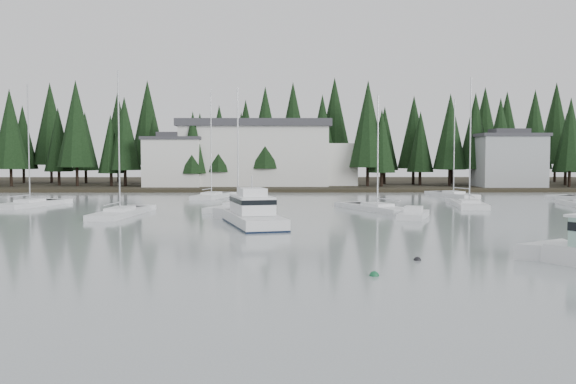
# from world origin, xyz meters

# --- Properties ---
(ground) EXTENTS (260.00, 260.00, 0.00)m
(ground) POSITION_xyz_m (0.00, 0.00, 0.00)
(ground) COLOR gray
(ground) RESTS_ON ground
(far_shore_land) EXTENTS (240.00, 54.00, 1.00)m
(far_shore_land) POSITION_xyz_m (0.00, 97.00, 0.00)
(far_shore_land) COLOR black
(far_shore_land) RESTS_ON ground
(conifer_treeline) EXTENTS (200.00, 22.00, 20.00)m
(conifer_treeline) POSITION_xyz_m (0.00, 86.00, 0.00)
(conifer_treeline) COLOR black
(conifer_treeline) RESTS_ON ground
(house_west) EXTENTS (9.54, 7.42, 8.75)m
(house_west) POSITION_xyz_m (-18.00, 79.00, 4.65)
(house_west) COLOR silver
(house_west) RESTS_ON ground
(house_east_a) EXTENTS (10.60, 8.48, 9.25)m
(house_east_a) POSITION_xyz_m (36.00, 78.00, 4.90)
(house_east_a) COLOR #999EA0
(house_east_a) RESTS_ON ground
(harbor_inn) EXTENTS (29.50, 11.50, 10.90)m
(harbor_inn) POSITION_xyz_m (-2.96, 82.34, 5.78)
(harbor_inn) COLOR silver
(harbor_inn) RESTS_ON ground
(cabin_cruiser_center) EXTENTS (5.78, 11.00, 4.52)m
(cabin_cruiser_center) POSITION_xyz_m (-2.63, 25.51, 0.68)
(cabin_cruiser_center) COLOR silver
(cabin_cruiser_center) RESTS_ON ground
(sailboat_2) EXTENTS (4.94, 9.37, 13.54)m
(sailboat_2) POSITION_xyz_m (22.44, 60.13, 0.08)
(sailboat_2) COLOR silver
(sailboat_2) RESTS_ON ground
(sailboat_3) EXTENTS (6.48, 9.93, 12.05)m
(sailboat_3) POSITION_xyz_m (9.15, 38.73, 0.06)
(sailboat_3) COLOR silver
(sailboat_3) RESTS_ON ground
(sailboat_5) EXTENTS (3.48, 10.82, 13.73)m
(sailboat_5) POSITION_xyz_m (-15.18, 33.62, 0.07)
(sailboat_5) COLOR silver
(sailboat_5) RESTS_ON ground
(sailboat_6) EXTENTS (4.65, 9.12, 14.47)m
(sailboat_6) POSITION_xyz_m (-9.54, 57.87, 0.08)
(sailboat_6) COLOR silver
(sailboat_6) RESTS_ON ground
(sailboat_7) EXTENTS (4.98, 9.09, 13.67)m
(sailboat_7) POSITION_xyz_m (-27.64, 44.39, 0.08)
(sailboat_7) COLOR silver
(sailboat_7) RESTS_ON ground
(sailboat_8) EXTENTS (6.39, 10.17, 12.86)m
(sailboat_8) POSITION_xyz_m (-4.84, 40.08, 0.07)
(sailboat_8) COLOR silver
(sailboat_8) RESTS_ON ground
(sailboat_9) EXTENTS (4.13, 9.26, 14.35)m
(sailboat_9) POSITION_xyz_m (19.71, 43.47, 0.08)
(sailboat_9) COLOR silver
(sailboat_9) RESTS_ON ground
(runabout_1) EXTENTS (3.84, 5.83, 1.42)m
(runabout_1) POSITION_xyz_m (11.25, 31.38, 0.13)
(runabout_1) COLOR silver
(runabout_1) RESTS_ON ground
(mooring_buoy_green) EXTENTS (0.46, 0.46, 0.46)m
(mooring_buoy_green) POSITION_xyz_m (3.93, 4.15, 0.00)
(mooring_buoy_green) COLOR #145933
(mooring_buoy_green) RESTS_ON ground
(mooring_buoy_dark) EXTENTS (0.40, 0.40, 0.40)m
(mooring_buoy_dark) POSITION_xyz_m (6.81, 8.45, 0.00)
(mooring_buoy_dark) COLOR black
(mooring_buoy_dark) RESTS_ON ground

